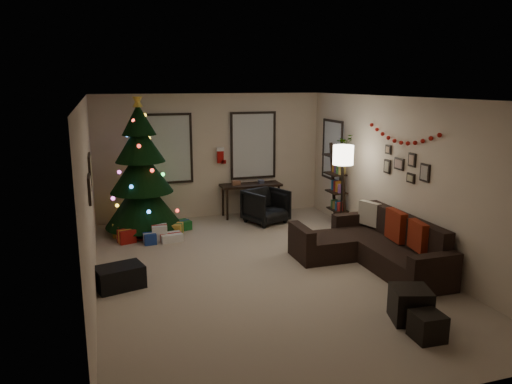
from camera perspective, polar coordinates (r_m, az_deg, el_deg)
floor at (r=7.86m, az=0.65°, el=-9.18°), size 7.00×7.00×0.00m
ceiling at (r=7.30m, az=0.70°, el=10.91°), size 7.00×7.00×0.00m
wall_back at (r=10.79m, az=-5.23°, el=4.20°), size 5.00×0.00×5.00m
wall_front at (r=4.42m, az=15.36°, el=-8.62°), size 5.00×0.00×5.00m
wall_left at (r=7.10m, az=-18.84°, el=-0.83°), size 0.00×7.00×7.00m
wall_right at (r=8.57m, az=16.74°, el=1.54°), size 0.00×7.00×7.00m
window_back_left at (r=10.57m, az=-10.26°, el=4.97°), size 1.05×0.06×1.50m
window_back_right at (r=10.98m, az=-0.35°, el=5.45°), size 1.05×0.06×1.50m
window_right_wall at (r=10.71m, az=8.96°, el=4.84°), size 0.06×0.90×1.30m
christmas_tree at (r=9.82m, az=-13.22°, el=1.87°), size 1.49×1.49×2.77m
presents at (r=9.68m, az=-12.16°, el=-4.50°), size 1.50×1.06×0.30m
sofa at (r=8.31m, az=13.58°, el=-6.34°), size 1.72×2.52×0.83m
pillow_red_a at (r=7.87m, az=18.36°, el=-4.88°), size 0.18×0.46×0.45m
pillow_red_b at (r=8.32m, az=16.00°, el=-3.77°), size 0.18×0.51×0.50m
pillow_cream at (r=9.00m, az=13.10°, el=-2.46°), size 0.25×0.44×0.42m
ottoman_near at (r=6.54m, az=17.55°, el=-12.41°), size 0.57×0.57×0.43m
ottoman_far at (r=6.19m, az=19.38°, el=-14.56°), size 0.36×0.36×0.32m
desk at (r=10.86m, az=-0.61°, el=0.50°), size 1.35×0.48×0.73m
desk_chair at (r=10.36m, az=1.17°, el=-1.66°), size 0.91×0.89×0.73m
bookshelf at (r=10.23m, az=9.45°, el=0.67°), size 0.30×0.51×1.72m
potted_plant at (r=9.86m, az=10.30°, el=5.90°), size 0.54×0.52×0.47m
floor_lamp at (r=9.19m, az=10.11°, el=3.55°), size 0.38×0.38×1.80m
art_map at (r=7.73m, az=-18.78°, el=2.31°), size 0.04×0.60×0.50m
art_abstract at (r=6.70m, az=-18.84°, el=0.33°), size 0.04×0.45×0.35m
gallery at (r=8.47m, az=17.00°, el=2.91°), size 0.03×1.25×0.54m
garland at (r=8.48m, az=16.59°, el=6.33°), size 0.08×1.90×0.30m
stocking_left at (r=10.83m, az=-6.06°, el=4.54°), size 0.20×0.05×0.36m
stocking_right at (r=10.73m, az=-4.13°, el=4.31°), size 0.20×0.05×0.36m
storage_bin at (r=7.46m, az=-15.60°, el=-9.52°), size 0.75×0.59×0.33m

